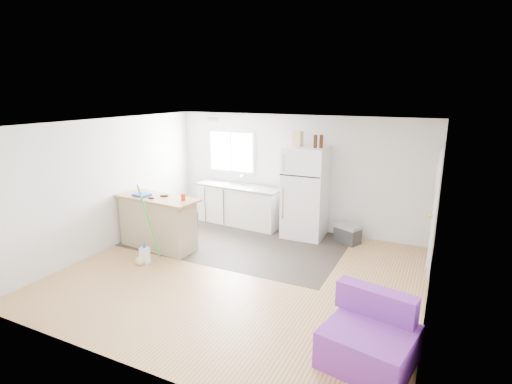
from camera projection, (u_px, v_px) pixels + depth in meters
room at (241, 202)px, 6.16m from camera, size 5.51×5.01×2.41m
vinyl_zone at (239, 241)px, 7.85m from camera, size 4.05×2.50×0.00m
window at (231, 152)px, 8.89m from camera, size 1.18×0.06×0.98m
interior_door at (436, 210)px, 6.41m from camera, size 0.11×0.92×2.10m
ceiling_fixture at (213, 119)px, 7.42m from camera, size 0.30×0.30×0.07m
kitchen_cabinets at (240, 204)px, 8.77m from camera, size 2.00×0.78×1.14m
peninsula at (158, 222)px, 7.42m from camera, size 1.65×0.75×0.99m
refrigerator at (305, 192)px, 7.93m from camera, size 0.82×0.78×1.82m
cooler at (348, 234)px, 7.72m from camera, size 0.57×0.49×0.36m
purple_seat at (370, 339)px, 4.31m from camera, size 1.04×1.01×0.74m
cleaner_jug at (145, 255)px, 6.82m from camera, size 0.16×0.12×0.34m
mop at (142, 252)px, 6.74m from camera, size 0.28×0.40×1.43m
red_cup at (183, 197)px, 7.05m from camera, size 0.09×0.09×0.12m
blue_tray at (142, 195)px, 7.36m from camera, size 0.32×0.24×0.04m
tool_a at (164, 196)px, 7.31m from camera, size 0.15×0.10×0.03m
tool_b at (151, 198)px, 7.16m from camera, size 0.10×0.05×0.03m
cardboard_box at (298, 139)px, 7.71m from camera, size 0.22×0.17×0.30m
bottle_left at (315, 141)px, 7.51m from camera, size 0.09×0.09×0.25m
bottle_right at (321, 141)px, 7.51m from camera, size 0.08×0.08×0.25m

